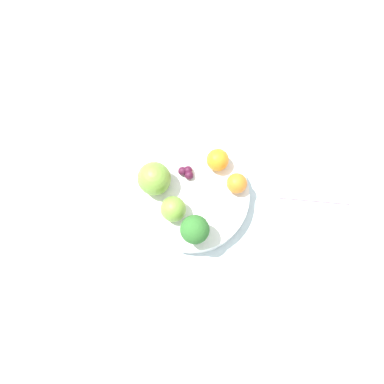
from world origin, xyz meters
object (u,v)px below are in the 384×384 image
broccoli (195,230)px  napkin (312,171)px  bowl (192,196)px  orange_back (218,160)px  apple_red (154,179)px  orange_front (236,181)px  grape_cluster (187,172)px  apple_green (173,209)px

broccoli → napkin: 0.28m
bowl → orange_back: (-0.05, 0.06, 0.04)m
bowl → napkin: 0.25m
apple_red → orange_back: bearing=99.5°
apple_red → orange_front: apple_red is taller
orange_back → napkin: (0.04, 0.19, -0.05)m
broccoli → napkin: (-0.09, 0.25, -0.07)m
bowl → grape_cluster: 0.05m
broccoli → orange_front: bearing=131.3°
grape_cluster → napkin: bearing=84.1°
broccoli → napkin: size_ratio=0.40×
apple_red → apple_green: size_ratio=1.33×
orange_back → apple_red: bearing=-80.5°
bowl → orange_back: orange_back is taller
broccoli → orange_back: bearing=152.8°
apple_green → apple_red: bearing=-157.2°
apple_green → orange_back: bearing=129.9°
grape_cluster → broccoli: bearing=-2.4°
broccoli → apple_green: 0.06m
bowl → grape_cluster: (-0.04, -0.00, 0.02)m
bowl → orange_front: 0.09m
apple_red → orange_front: (0.03, 0.15, -0.01)m
apple_red → broccoli: bearing=27.6°
broccoli → napkin: broccoli is taller
orange_back → napkin: 0.20m
napkin → bowl: bearing=-86.5°
bowl → orange_front: (-0.00, 0.08, 0.04)m
orange_back → grape_cluster: 0.06m
grape_cluster → bowl: bearing=4.6°
apple_red → orange_back: apple_red is taller
orange_front → grape_cluster: (-0.04, -0.09, -0.01)m
apple_red → orange_back: 0.12m
broccoli → grape_cluster: (-0.12, 0.01, -0.03)m
grape_cluster → napkin: size_ratio=0.19×
apple_green → orange_front: size_ratio=1.21×
apple_red → grape_cluster: (-0.01, 0.06, -0.02)m
bowl → orange_front: bearing=92.4°
bowl → napkin: bearing=93.5°
orange_back → grape_cluster: orange_back is taller
napkin → orange_back: bearing=-100.8°
grape_cluster → apple_red: bearing=-80.2°
bowl → broccoli: broccoli is taller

